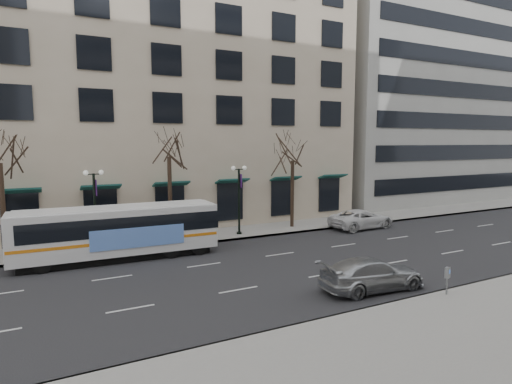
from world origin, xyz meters
TOP-DOWN VIEW (x-y plane):
  - ground at (0.00, 0.00)m, footprint 160.00×160.00m
  - sidewalk_far at (5.00, 9.00)m, footprint 80.00×4.00m
  - building_hotel at (-2.00, 21.00)m, footprint 40.00×20.00m
  - building_office at (32.00, 21.00)m, footprint 25.00×20.00m
  - tree_far_mid at (0.00, 8.80)m, footprint 3.60×3.60m
  - tree_far_right at (10.00, 8.80)m, footprint 3.60×3.60m
  - lamp_post_left at (-4.99, 8.20)m, footprint 1.22×0.45m
  - lamp_post_right at (5.01, 8.20)m, footprint 1.22×0.45m
  - city_bus at (-3.98, 5.79)m, footprint 11.73×2.92m
  - silver_car at (5.63, -5.16)m, footprint 5.36×2.54m
  - white_pickup at (14.97, 6.20)m, footprint 5.59×2.75m
  - pay_station at (7.85, -7.54)m, footprint 0.31×0.26m

SIDE VIEW (x-z plane):
  - ground at x=0.00m, z-range 0.00..0.00m
  - sidewalk_far at x=5.00m, z-range 0.00..0.15m
  - silver_car at x=5.63m, z-range 0.00..1.51m
  - white_pickup at x=14.97m, z-range 0.00..1.52m
  - pay_station at x=7.85m, z-range 0.43..1.67m
  - city_bus at x=-3.98m, z-range 0.15..3.31m
  - lamp_post_left at x=-4.99m, z-range 0.34..5.55m
  - lamp_post_right at x=5.01m, z-range 0.34..5.55m
  - tree_far_right at x=10.00m, z-range 2.39..10.45m
  - tree_far_mid at x=0.00m, z-range 2.63..11.18m
  - building_hotel at x=-2.00m, z-range 0.00..24.00m
  - building_office at x=32.00m, z-range 0.00..35.00m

